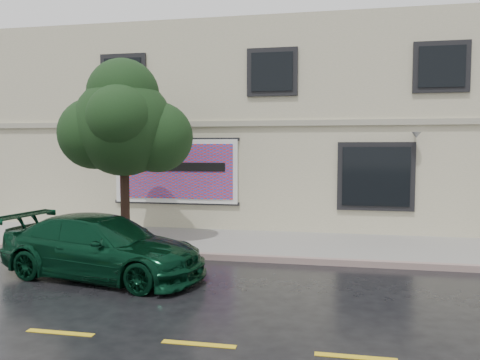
# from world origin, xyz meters

# --- Properties ---
(ground) EXTENTS (90.00, 90.00, 0.00)m
(ground) POSITION_xyz_m (0.00, 0.00, 0.00)
(ground) COLOR black
(ground) RESTS_ON ground
(sidewalk) EXTENTS (20.00, 3.50, 0.15)m
(sidewalk) POSITION_xyz_m (0.00, 3.25, 0.07)
(sidewalk) COLOR gray
(sidewalk) RESTS_ON ground
(curb) EXTENTS (20.00, 0.18, 0.16)m
(curb) POSITION_xyz_m (0.00, 1.50, 0.07)
(curb) COLOR gray
(curb) RESTS_ON ground
(road_marking) EXTENTS (19.00, 0.12, 0.01)m
(road_marking) POSITION_xyz_m (0.00, -3.50, 0.01)
(road_marking) COLOR gold
(road_marking) RESTS_ON ground
(building) EXTENTS (20.00, 8.12, 7.00)m
(building) POSITION_xyz_m (0.00, 9.00, 3.50)
(building) COLOR beige
(building) RESTS_ON ground
(billboard) EXTENTS (4.30, 0.16, 2.20)m
(billboard) POSITION_xyz_m (-3.20, 4.92, 2.05)
(billboard) COLOR white
(billboard) RESTS_ON ground
(car) EXTENTS (4.94, 2.84, 1.35)m
(car) POSITION_xyz_m (-3.03, -0.50, 0.68)
(car) COLOR black
(car) RESTS_ON ground
(street_tree) EXTENTS (2.72, 2.72, 4.62)m
(street_tree) POSITION_xyz_m (-3.74, 2.20, 3.39)
(street_tree) COLOR #331D17
(street_tree) RESTS_ON sidewalk
(fire_hydrant) EXTENTS (0.29, 0.27, 0.71)m
(fire_hydrant) POSITION_xyz_m (-5.15, 2.62, 0.49)
(fire_hydrant) COLOR silver
(fire_hydrant) RESTS_ON sidewalk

